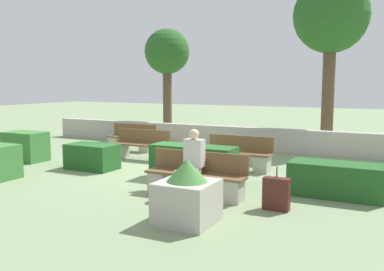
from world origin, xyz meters
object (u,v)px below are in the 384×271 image
object	(u,v)px
bench_left_side	(140,148)
tree_center_left	(331,19)
bench_front	(196,179)
planter_corner_left	(187,195)
bench_right_side	(238,157)
bench_back	(132,141)
suitcase	(276,194)
person_seated_man	(191,160)
tree_leftmost	(167,55)

from	to	relation	value
bench_left_side	tree_center_left	size ratio (longest dim) A/B	0.32
bench_front	planter_corner_left	distance (m)	1.64
bench_right_side	bench_back	xyz separation A→B (m)	(-4.27, 1.39, -0.00)
tree_center_left	bench_right_side	bearing A→B (deg)	-107.27
suitcase	tree_center_left	distance (m)	8.62
person_seated_man	tree_leftmost	bearing A→B (deg)	123.10
bench_back	suitcase	xyz separation A→B (m)	(6.13, -4.38, -0.04)
bench_right_side	tree_center_left	xyz separation A→B (m)	(1.43, 4.61, 3.98)
bench_left_side	planter_corner_left	world-z (taller)	planter_corner_left
bench_right_side	planter_corner_left	world-z (taller)	planter_corner_left
person_seated_man	tree_leftmost	distance (m)	9.12
planter_corner_left	bench_left_side	bearing A→B (deg)	130.98
planter_corner_left	tree_center_left	world-z (taller)	tree_center_left
bench_front	bench_right_side	world-z (taller)	same
bench_left_side	bench_back	world-z (taller)	same
bench_front	bench_back	distance (m)	6.10
person_seated_man	suitcase	xyz separation A→B (m)	(1.71, -0.06, -0.45)
bench_back	person_seated_man	size ratio (longest dim) A/B	1.25
bench_left_side	tree_leftmost	distance (m)	5.44
bench_back	tree_center_left	size ratio (longest dim) A/B	0.30
bench_back	planter_corner_left	world-z (taller)	planter_corner_left
bench_left_side	bench_right_side	bearing A→B (deg)	-10.28
suitcase	tree_center_left	world-z (taller)	tree_center_left
bench_left_side	bench_right_side	world-z (taller)	same
person_seated_man	suitcase	bearing A→B (deg)	-1.95
planter_corner_left	tree_leftmost	distance (m)	10.64
bench_front	planter_corner_left	xyz separation A→B (m)	(0.60, -1.52, 0.11)
bench_left_side	planter_corner_left	bearing A→B (deg)	-57.14
bench_back	tree_leftmost	world-z (taller)	tree_leftmost
bench_back	tree_center_left	bearing A→B (deg)	29.47
tree_leftmost	tree_center_left	distance (m)	6.16
tree_center_left	bench_back	bearing A→B (deg)	-150.54
person_seated_man	bench_left_side	bearing A→B (deg)	136.61
tree_center_left	suitcase	bearing A→B (deg)	-86.83
tree_leftmost	bench_left_side	bearing A→B (deg)	-70.06
bench_back	planter_corner_left	bearing A→B (deg)	-48.53
bench_back	suitcase	world-z (taller)	bench_back
bench_front	tree_leftmost	distance (m)	9.14
bench_left_side	suitcase	world-z (taller)	bench_left_side
bench_left_side	bench_back	size ratio (longest dim) A/B	1.07
suitcase	bench_right_side	bearing A→B (deg)	121.77
tree_leftmost	tree_center_left	size ratio (longest dim) A/B	0.76
bench_left_side	tree_leftmost	size ratio (longest dim) A/B	0.42
bench_back	tree_leftmost	size ratio (longest dim) A/B	0.39
bench_front	bench_right_side	distance (m)	2.80
bench_front	person_seated_man	world-z (taller)	person_seated_man
bench_right_side	tree_center_left	bearing A→B (deg)	70.46
bench_right_side	bench_back	size ratio (longest dim) A/B	1.05
bench_back	tree_center_left	world-z (taller)	tree_center_left
bench_front	bench_back	bearing A→B (deg)	136.73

